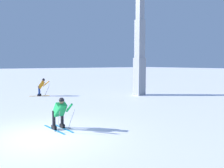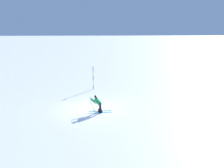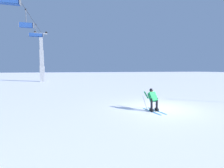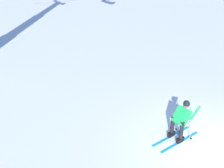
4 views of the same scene
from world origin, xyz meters
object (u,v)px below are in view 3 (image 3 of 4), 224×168
at_px(chairlift_seat_fourth, 36,35).
at_px(lift_tower_far, 42,61).
at_px(chairlift_seat_middle, 26,25).
at_px(skier_carving_main, 153,98).
at_px(chairlift_seat_second, 8,0).

bearing_deg(chairlift_seat_fourth, lift_tower_far, -0.00).
bearing_deg(chairlift_seat_middle, skier_carving_main, -146.13).
relative_size(chairlift_seat_second, chairlift_seat_fourth, 0.83).
bearing_deg(lift_tower_far, skier_carving_main, -160.46).
bearing_deg(skier_carving_main, lift_tower_far, 19.54).
bearing_deg(chairlift_seat_fourth, skier_carving_main, -155.69).
height_order(skier_carving_main, chairlift_seat_middle, chairlift_seat_middle).
distance_m(lift_tower_far, chairlift_seat_fourth, 7.17).
height_order(lift_tower_far, chairlift_seat_fourth, lift_tower_far).
relative_size(skier_carving_main, chairlift_seat_fourth, 0.79).
relative_size(skier_carving_main, chairlift_seat_second, 0.95).
xyz_separation_m(lift_tower_far, chairlift_seat_middle, (-12.93, 0.00, 3.96)).
xyz_separation_m(chairlift_seat_second, chairlift_seat_middle, (6.57, -0.00, -0.38)).
bearing_deg(chairlift_seat_fourth, chairlift_seat_second, -180.00).
relative_size(lift_tower_far, chairlift_seat_middle, 4.41).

